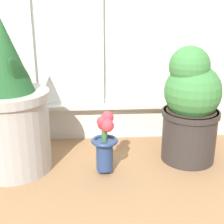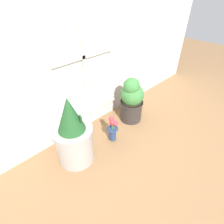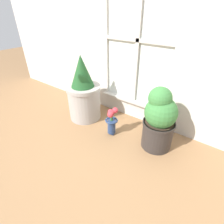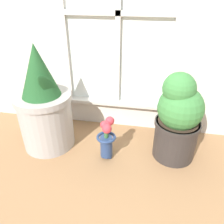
# 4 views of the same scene
# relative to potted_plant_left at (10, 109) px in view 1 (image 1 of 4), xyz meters

# --- Properties ---
(ground_plane) EXTENTS (10.00, 10.00, 0.00)m
(ground_plane) POSITION_rel_potted_plant_left_xyz_m (0.45, -0.18, -0.32)
(ground_plane) COLOR olive
(potted_plant_left) EXTENTS (0.38, 0.38, 0.74)m
(potted_plant_left) POSITION_rel_potted_plant_left_xyz_m (0.00, 0.00, 0.00)
(potted_plant_left) COLOR #9E9993
(potted_plant_left) RESTS_ON ground_plane
(potted_plant_right) EXTENTS (0.29, 0.29, 0.60)m
(potted_plant_right) POSITION_rel_potted_plant_left_xyz_m (0.89, 0.04, -0.02)
(potted_plant_right) COLOR #2D2826
(potted_plant_right) RESTS_ON ground_plane
(flower_vase) EXTENTS (0.13, 0.13, 0.30)m
(flower_vase) POSITION_rel_potted_plant_left_xyz_m (0.45, -0.07, -0.14)
(flower_vase) COLOR navy
(flower_vase) RESTS_ON ground_plane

